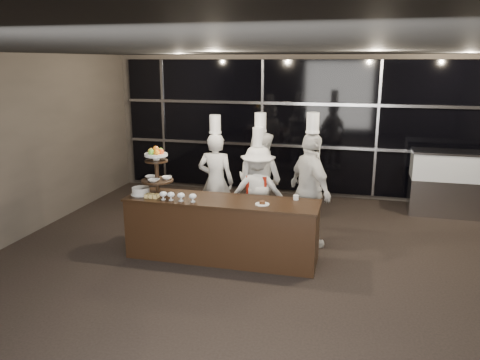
% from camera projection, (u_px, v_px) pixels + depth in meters
% --- Properties ---
extents(room, '(10.00, 10.00, 10.00)m').
position_uv_depth(room, '(278.00, 188.00, 5.22)').
color(room, black).
rests_on(room, ground).
extents(window_wall, '(8.60, 0.10, 2.80)m').
position_uv_depth(window_wall, '(318.00, 128.00, 9.85)').
color(window_wall, black).
rests_on(window_wall, ground).
extents(buffet_counter, '(2.84, 0.74, 0.92)m').
position_uv_depth(buffet_counter, '(222.00, 229.00, 6.90)').
color(buffet_counter, black).
rests_on(buffet_counter, ground).
extents(display_stand, '(0.48, 0.48, 0.74)m').
position_uv_depth(display_stand, '(157.00, 168.00, 6.93)').
color(display_stand, black).
rests_on(display_stand, buffet_counter).
extents(compotes, '(0.56, 0.11, 0.12)m').
position_uv_depth(compotes, '(177.00, 195.00, 6.71)').
color(compotes, silver).
rests_on(compotes, buffet_counter).
extents(layer_cake, '(0.30, 0.30, 0.11)m').
position_uv_depth(layer_cake, '(141.00, 191.00, 7.03)').
color(layer_cake, white).
rests_on(layer_cake, buffet_counter).
extents(pastry_squares, '(0.20, 0.13, 0.05)m').
position_uv_depth(pastry_squares, '(152.00, 196.00, 6.87)').
color(pastry_squares, '#E9C972').
rests_on(pastry_squares, buffet_counter).
extents(small_plate, '(0.20, 0.20, 0.05)m').
position_uv_depth(small_plate, '(262.00, 204.00, 6.54)').
color(small_plate, white).
rests_on(small_plate, buffet_counter).
extents(chef_cup, '(0.08, 0.08, 0.07)m').
position_uv_depth(chef_cup, '(296.00, 197.00, 6.76)').
color(chef_cup, white).
rests_on(chef_cup, buffet_counter).
extents(display_case, '(1.41, 0.61, 1.24)m').
position_uv_depth(display_case, '(449.00, 180.00, 8.85)').
color(display_case, '#A5A5AA').
rests_on(display_case, ground).
extents(chef_a, '(0.63, 0.42, 2.01)m').
position_uv_depth(chef_a, '(216.00, 180.00, 8.02)').
color(chef_a, silver).
rests_on(chef_a, ground).
extents(chef_b, '(1.04, 0.93, 2.06)m').
position_uv_depth(chef_b, '(260.00, 182.00, 7.87)').
color(chef_b, silver).
rests_on(chef_b, ground).
extents(chef_c, '(1.05, 0.68, 1.83)m').
position_uv_depth(chef_c, '(258.00, 191.00, 7.78)').
color(chef_c, white).
rests_on(chef_c, ground).
extents(chef_d, '(1.00, 1.13, 2.13)m').
position_uv_depth(chef_d, '(310.00, 190.00, 7.27)').
color(chef_d, silver).
rests_on(chef_d, ground).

